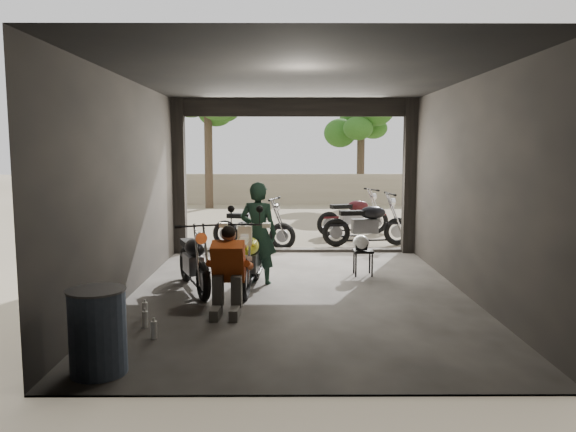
{
  "coord_description": "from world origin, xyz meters",
  "views": [
    {
      "loc": [
        -0.2,
        -8.23,
        2.18
      ],
      "look_at": [
        -0.15,
        0.6,
        1.12
      ],
      "focal_mm": 35.0,
      "sensor_mm": 36.0,
      "label": 1
    }
  ],
  "objects_px": {
    "outside_bike_b": "(353,212)",
    "stool": "(363,254)",
    "main_bike": "(250,254)",
    "helmet": "(361,243)",
    "left_bike": "(194,256)",
    "rider": "(258,233)",
    "mechanic": "(227,273)",
    "outside_bike_c": "(367,220)",
    "sign_post": "(467,174)",
    "outside_bike_a": "(253,223)",
    "oil_drum": "(98,333)"
  },
  "relations": [
    {
      "from": "outside_bike_a",
      "to": "sign_post",
      "type": "distance_m",
      "value": 4.59
    },
    {
      "from": "outside_bike_a",
      "to": "oil_drum",
      "type": "xyz_separation_m",
      "value": [
        -1.11,
        -6.97,
        -0.15
      ]
    },
    {
      "from": "outside_bike_c",
      "to": "oil_drum",
      "type": "distance_m",
      "value": 8.12
    },
    {
      "from": "left_bike",
      "to": "outside_bike_a",
      "type": "xyz_separation_m",
      "value": [
        0.71,
        3.72,
        0.02
      ]
    },
    {
      "from": "outside_bike_a",
      "to": "rider",
      "type": "xyz_separation_m",
      "value": [
        0.26,
        -3.29,
        0.27
      ]
    },
    {
      "from": "stool",
      "to": "left_bike",
      "type": "bearing_deg",
      "value": -160.14
    },
    {
      "from": "rider",
      "to": "sign_post",
      "type": "xyz_separation_m",
      "value": [
        3.89,
        1.73,
        0.88
      ]
    },
    {
      "from": "left_bike",
      "to": "outside_bike_c",
      "type": "height_order",
      "value": "outside_bike_c"
    },
    {
      "from": "main_bike",
      "to": "helmet",
      "type": "height_order",
      "value": "main_bike"
    },
    {
      "from": "main_bike",
      "to": "sign_post",
      "type": "relative_size",
      "value": 0.67
    },
    {
      "from": "left_bike",
      "to": "sign_post",
      "type": "distance_m",
      "value": 5.45
    },
    {
      "from": "rider",
      "to": "stool",
      "type": "relative_size",
      "value": 3.61
    },
    {
      "from": "rider",
      "to": "helmet",
      "type": "distance_m",
      "value": 1.81
    },
    {
      "from": "outside_bike_a",
      "to": "outside_bike_c",
      "type": "bearing_deg",
      "value": -67.2
    },
    {
      "from": "stool",
      "to": "sign_post",
      "type": "bearing_deg",
      "value": 28.77
    },
    {
      "from": "outside_bike_b",
      "to": "rider",
      "type": "relative_size",
      "value": 1.04
    },
    {
      "from": "main_bike",
      "to": "stool",
      "type": "height_order",
      "value": "main_bike"
    },
    {
      "from": "outside_bike_b",
      "to": "sign_post",
      "type": "relative_size",
      "value": 0.69
    },
    {
      "from": "mechanic",
      "to": "left_bike",
      "type": "bearing_deg",
      "value": 119.16
    },
    {
      "from": "stool",
      "to": "oil_drum",
      "type": "xyz_separation_m",
      "value": [
        -3.14,
        -4.24,
        0.03
      ]
    },
    {
      "from": "main_bike",
      "to": "sign_post",
      "type": "height_order",
      "value": "sign_post"
    },
    {
      "from": "left_bike",
      "to": "rider",
      "type": "xyz_separation_m",
      "value": [
        0.97,
        0.43,
        0.28
      ]
    },
    {
      "from": "mechanic",
      "to": "helmet",
      "type": "distance_m",
      "value": 3.02
    },
    {
      "from": "outside_bike_c",
      "to": "stool",
      "type": "bearing_deg",
      "value": 163.83
    },
    {
      "from": "rider",
      "to": "sign_post",
      "type": "relative_size",
      "value": 0.66
    },
    {
      "from": "outside_bike_b",
      "to": "outside_bike_c",
      "type": "bearing_deg",
      "value": 164.59
    },
    {
      "from": "stool",
      "to": "helmet",
      "type": "bearing_deg",
      "value": -132.33
    },
    {
      "from": "left_bike",
      "to": "outside_bike_a",
      "type": "distance_m",
      "value": 3.79
    },
    {
      "from": "mechanic",
      "to": "sign_post",
      "type": "xyz_separation_m",
      "value": [
        4.22,
        3.44,
        1.15
      ]
    },
    {
      "from": "outside_bike_a",
      "to": "mechanic",
      "type": "height_order",
      "value": "same"
    },
    {
      "from": "outside_bike_a",
      "to": "main_bike",
      "type": "bearing_deg",
      "value": -161.21
    },
    {
      "from": "outside_bike_b",
      "to": "stool",
      "type": "bearing_deg",
      "value": 156.0
    },
    {
      "from": "main_bike",
      "to": "stool",
      "type": "xyz_separation_m",
      "value": [
        1.88,
        0.95,
        -0.18
      ]
    },
    {
      "from": "stool",
      "to": "oil_drum",
      "type": "relative_size",
      "value": 0.55
    },
    {
      "from": "outside_bike_c",
      "to": "main_bike",
      "type": "bearing_deg",
      "value": 142.39
    },
    {
      "from": "mechanic",
      "to": "oil_drum",
      "type": "xyz_separation_m",
      "value": [
        -1.05,
        -1.96,
        -0.14
      ]
    },
    {
      "from": "main_bike",
      "to": "left_bike",
      "type": "xyz_separation_m",
      "value": [
        -0.87,
        -0.04,
        -0.02
      ]
    },
    {
      "from": "outside_bike_b",
      "to": "sign_post",
      "type": "bearing_deg",
      "value": -173.01
    },
    {
      "from": "left_bike",
      "to": "oil_drum",
      "type": "relative_size",
      "value": 1.93
    },
    {
      "from": "outside_bike_c",
      "to": "helmet",
      "type": "relative_size",
      "value": 6.09
    },
    {
      "from": "outside_bike_a",
      "to": "sign_post",
      "type": "relative_size",
      "value": 0.66
    },
    {
      "from": "rider",
      "to": "main_bike",
      "type": "bearing_deg",
      "value": 90.11
    },
    {
      "from": "outside_bike_c",
      "to": "sign_post",
      "type": "xyz_separation_m",
      "value": [
        1.61,
        -1.85,
        1.11
      ]
    },
    {
      "from": "left_bike",
      "to": "outside_bike_c",
      "type": "relative_size",
      "value": 0.91
    },
    {
      "from": "oil_drum",
      "to": "outside_bike_c",
      "type": "bearing_deg",
      "value": 63.28
    },
    {
      "from": "stool",
      "to": "sign_post",
      "type": "relative_size",
      "value": 0.18
    },
    {
      "from": "main_bike",
      "to": "outside_bike_b",
      "type": "distance_m",
      "value": 6.08
    },
    {
      "from": "outside_bike_b",
      "to": "stool",
      "type": "distance_m",
      "value": 4.7
    },
    {
      "from": "outside_bike_a",
      "to": "outside_bike_b",
      "type": "xyz_separation_m",
      "value": [
        2.43,
        1.95,
        0.02
      ]
    },
    {
      "from": "left_bike",
      "to": "helmet",
      "type": "height_order",
      "value": "left_bike"
    }
  ]
}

